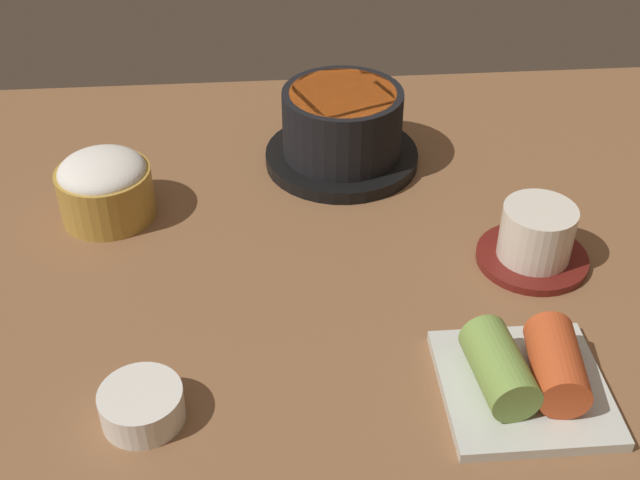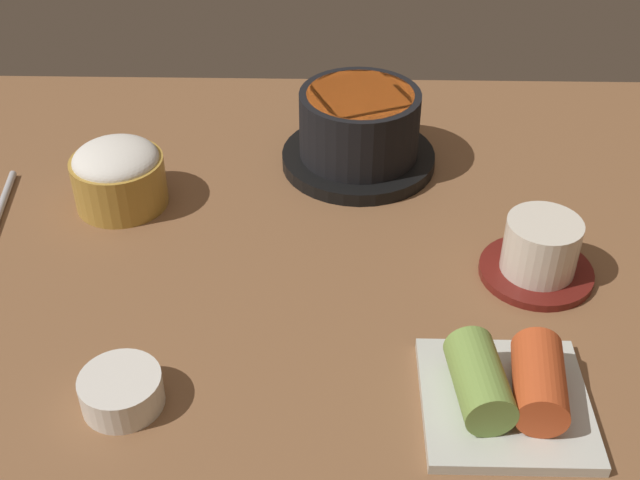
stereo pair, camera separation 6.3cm
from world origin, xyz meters
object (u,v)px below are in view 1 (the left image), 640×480
(stone_pot, at_px, (342,130))
(side_bowl_near, at_px, (142,404))
(rice_bowl, at_px, (105,186))
(tea_cup_with_saucer, at_px, (536,238))
(kimchi_plate, at_px, (526,375))

(stone_pot, distance_m, side_bowl_near, 0.41)
(stone_pot, bearing_deg, rice_bowl, -161.58)
(stone_pot, xyz_separation_m, rice_bowl, (-0.25, -0.08, -0.01))
(tea_cup_with_saucer, distance_m, kimchi_plate, 0.17)
(rice_bowl, bearing_deg, tea_cup_with_saucer, -14.86)
(tea_cup_with_saucer, height_order, side_bowl_near, tea_cup_with_saucer)
(rice_bowl, height_order, tea_cup_with_saucer, rice_bowl)
(kimchi_plate, bearing_deg, rice_bowl, 142.72)
(stone_pot, xyz_separation_m, side_bowl_near, (-0.19, -0.36, -0.03))
(stone_pot, bearing_deg, side_bowl_near, -117.85)
(rice_bowl, height_order, kimchi_plate, rice_bowl)
(stone_pot, distance_m, tea_cup_with_saucer, 0.26)
(rice_bowl, height_order, side_bowl_near, rice_bowl)
(rice_bowl, xyz_separation_m, tea_cup_with_saucer, (0.42, -0.11, -0.01))
(rice_bowl, distance_m, kimchi_plate, 0.46)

